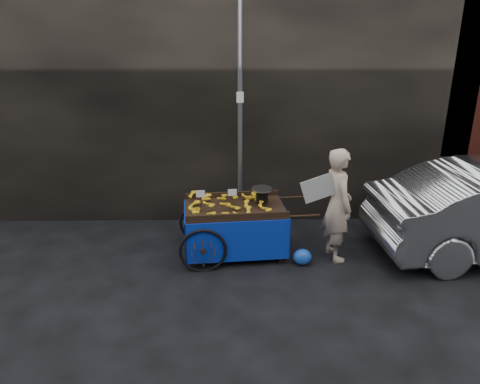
{
  "coord_description": "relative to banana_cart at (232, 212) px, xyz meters",
  "views": [
    {
      "loc": [
        0.18,
        -6.63,
        3.69
      ],
      "look_at": [
        0.29,
        0.5,
        0.99
      ],
      "focal_mm": 35.0,
      "sensor_mm": 36.0,
      "label": 1
    }
  ],
  "objects": [
    {
      "name": "vendor",
      "position": [
        1.66,
        -0.14,
        0.18
      ],
      "size": [
        0.92,
        0.75,
        1.83
      ],
      "rotation": [
        0.0,
        0.0,
        1.81
      ],
      "color": "#C3A991",
      "rests_on": "ground"
    },
    {
      "name": "banana_cart",
      "position": [
        0.0,
        0.0,
        0.0
      ],
      "size": [
        2.28,
        1.23,
        1.19
      ],
      "rotation": [
        0.0,
        0.0,
        0.1
      ],
      "color": "black",
      "rests_on": "ground"
    },
    {
      "name": "ground",
      "position": [
        -0.15,
        -0.25,
        -0.73
      ],
      "size": [
        80.0,
        80.0,
        0.0
      ],
      "primitive_type": "plane",
      "color": "black",
      "rests_on": "ground"
    },
    {
      "name": "street_pole",
      "position": [
        0.15,
        1.05,
        1.27
      ],
      "size": [
        0.12,
        0.1,
        4.0
      ],
      "color": "slate",
      "rests_on": "ground"
    },
    {
      "name": "building_wall",
      "position": [
        0.24,
        2.35,
        1.77
      ],
      "size": [
        13.5,
        2.0,
        5.0
      ],
      "color": "black",
      "rests_on": "ground"
    },
    {
      "name": "plastic_bag",
      "position": [
        1.11,
        -0.4,
        -0.6
      ],
      "size": [
        0.29,
        0.23,
        0.26
      ],
      "primitive_type": "ellipsoid",
      "color": "blue",
      "rests_on": "ground"
    }
  ]
}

